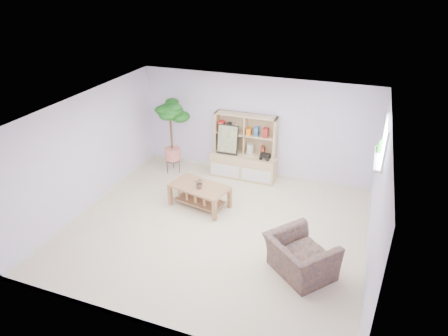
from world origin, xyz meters
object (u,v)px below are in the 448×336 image
(storage_unit, at_px, (244,147))
(armchair, at_px, (301,254))
(coffee_table, at_px, (200,196))
(floor_tree, at_px, (172,138))

(storage_unit, bearing_deg, armchair, -56.88)
(storage_unit, relative_size, coffee_table, 1.29)
(floor_tree, relative_size, armchair, 1.79)
(coffee_table, distance_m, armchair, 2.70)
(coffee_table, xyz_separation_m, armchair, (2.35, -1.32, 0.13))
(coffee_table, height_order, floor_tree, floor_tree)
(storage_unit, bearing_deg, coffee_table, -106.29)
(armchair, bearing_deg, floor_tree, 4.95)
(armchair, bearing_deg, storage_unit, -16.37)
(storage_unit, relative_size, floor_tree, 0.85)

